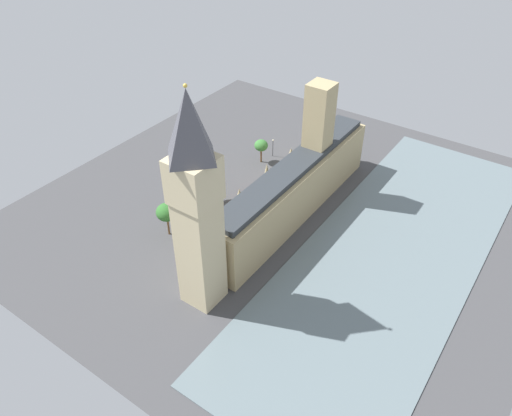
# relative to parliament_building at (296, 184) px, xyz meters

# --- Properties ---
(ground_plane) EXTENTS (139.06, 139.06, 0.00)m
(ground_plane) POSITION_rel_parliament_building_xyz_m (1.99, 1.45, -9.46)
(ground_plane) COLOR #424244
(river_thames) EXTENTS (42.06, 125.15, 0.25)m
(river_thames) POSITION_rel_parliament_building_xyz_m (-31.01, 1.45, -9.33)
(river_thames) COLOR slate
(river_thames) RESTS_ON ground
(parliament_building) EXTENTS (10.73, 69.06, 35.74)m
(parliament_building) POSITION_rel_parliament_building_xyz_m (0.00, 0.00, 0.00)
(parliament_building) COLOR tan
(parliament_building) RESTS_ON ground
(clock_tower) EXTENTS (9.17, 9.17, 54.10)m
(clock_tower) POSITION_rel_parliament_building_xyz_m (0.03, 41.31, 18.52)
(clock_tower) COLOR #CCBA8E
(clock_tower) RESTS_ON ground
(car_black_trailing) EXTENTS (2.12, 4.41, 1.74)m
(car_black_trailing) POSITION_rel_parliament_building_xyz_m (12.56, -17.73, -8.57)
(car_black_trailing) COLOR black
(car_black_trailing) RESTS_ON ground
(double_decker_bus_kerbside) EXTENTS (2.98, 10.59, 4.75)m
(double_decker_bus_kerbside) POSITION_rel_parliament_building_xyz_m (11.25, 1.41, -6.82)
(double_decker_bus_kerbside) COLOR #B20C0F
(double_decker_bus_kerbside) RESTS_ON ground
(car_dark_green_leading) EXTENTS (2.03, 4.08, 1.74)m
(car_dark_green_leading) POSITION_rel_parliament_building_xyz_m (12.21, 23.78, -8.57)
(car_dark_green_leading) COLOR #19472D
(car_dark_green_leading) RESTS_ON ground
(pedestrian_corner) EXTENTS (0.62, 0.65, 1.54)m
(pedestrian_corner) POSITION_rel_parliament_building_xyz_m (8.57, 7.68, -8.77)
(pedestrian_corner) COLOR #336B60
(pedestrian_corner) RESTS_ON ground
(plane_tree_under_trees) EXTENTS (5.69, 5.69, 10.04)m
(plane_tree_under_trees) POSITION_rel_parliament_building_xyz_m (22.92, 28.96, -1.89)
(plane_tree_under_trees) COLOR brown
(plane_tree_under_trees) RESTS_ON ground
(plane_tree_by_river_gate) EXTENTS (4.50, 4.50, 8.27)m
(plane_tree_by_river_gate) POSITION_rel_parliament_building_xyz_m (23.42, -16.78, -3.17)
(plane_tree_by_river_gate) COLOR brown
(plane_tree_by_river_gate) RESTS_ON ground
(plane_tree_midblock) EXTENTS (6.06, 6.06, 9.00)m
(plane_tree_midblock) POSITION_rel_parliament_building_xyz_m (21.45, 10.40, -3.06)
(plane_tree_midblock) COLOR brown
(plane_tree_midblock) RESTS_ON ground
(street_lamp_near_tower) EXTENTS (0.56, 0.56, 6.50)m
(street_lamp_near_tower) POSITION_rel_parliament_building_xyz_m (22.25, -22.15, -4.94)
(street_lamp_near_tower) COLOR black
(street_lamp_near_tower) RESTS_ON ground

